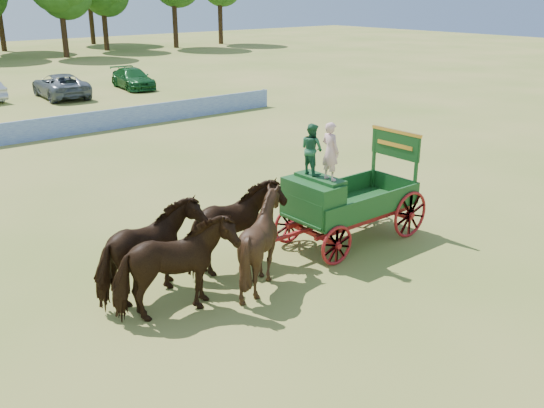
# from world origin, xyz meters

# --- Properties ---
(ground) EXTENTS (160.00, 160.00, 0.00)m
(ground) POSITION_xyz_m (0.00, 0.00, 0.00)
(ground) COLOR #A18A48
(ground) RESTS_ON ground
(horse_lead_left) EXTENTS (2.87, 1.67, 2.28)m
(horse_lead_left) POSITION_xyz_m (-5.62, -0.63, 1.14)
(horse_lead_left) COLOR #321D0E
(horse_lead_left) RESTS_ON ground
(horse_lead_right) EXTENTS (2.89, 1.76, 2.28)m
(horse_lead_right) POSITION_xyz_m (-5.62, 0.47, 1.14)
(horse_lead_right) COLOR #321D0E
(horse_lead_right) RESTS_ON ground
(horse_wheel_left) EXTENTS (2.29, 2.10, 2.28)m
(horse_wheel_left) POSITION_xyz_m (-3.22, -0.63, 1.14)
(horse_wheel_left) COLOR #321D0E
(horse_wheel_left) RESTS_ON ground
(horse_wheel_right) EXTENTS (2.79, 1.46, 2.28)m
(horse_wheel_right) POSITION_xyz_m (-3.22, 0.47, 1.14)
(horse_wheel_right) COLOR #321D0E
(horse_wheel_right) RESTS_ON ground
(farm_dray) EXTENTS (5.99, 2.00, 3.68)m
(farm_dray) POSITION_xyz_m (-0.24, -0.06, 1.56)
(farm_dray) COLOR #A21023
(farm_dray) RESTS_ON ground
(sponsor_banner) EXTENTS (26.00, 0.08, 1.05)m
(sponsor_banner) POSITION_xyz_m (-1.00, 18.00, 0.53)
(sponsor_banner) COLOR #1C379B
(sponsor_banner) RESTS_ON ground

